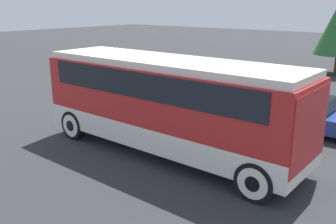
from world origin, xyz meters
TOP-DOWN VIEW (x-y plane):
  - ground_plane at (0.00, 0.00)m, footprint 120.00×120.00m
  - tour_bus at (0.10, -0.00)m, footprint 9.22×2.61m
  - parked_car_near at (-1.91, 6.95)m, footprint 4.70×1.81m
  - parked_car_mid at (2.56, 5.24)m, footprint 4.75×1.91m

SIDE VIEW (x-z plane):
  - ground_plane at x=0.00m, z-range 0.00..0.00m
  - parked_car_mid at x=2.56m, z-range 0.00..1.38m
  - parked_car_near at x=-1.91m, z-range -0.01..1.45m
  - tour_bus at x=0.10m, z-range 0.32..3.49m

